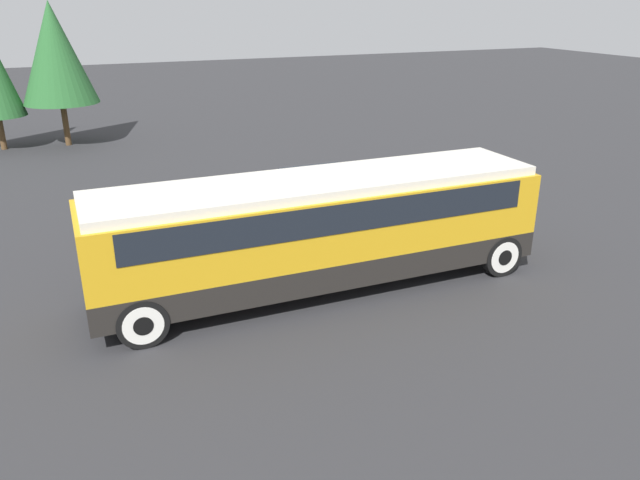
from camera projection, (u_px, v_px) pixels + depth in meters
ground_plane at (320, 287)px, 15.94m from camera, size 120.00×120.00×0.00m
tour_bus at (324, 222)px, 15.33m from camera, size 11.24×2.66×2.90m
parked_car_near at (210, 205)px, 19.90m from camera, size 4.30×1.87×1.41m
parked_car_mid at (321, 190)px, 21.41m from camera, size 4.35×1.88×1.45m
tree_center at (55, 53)px, 29.48m from camera, size 3.52×3.52×6.78m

